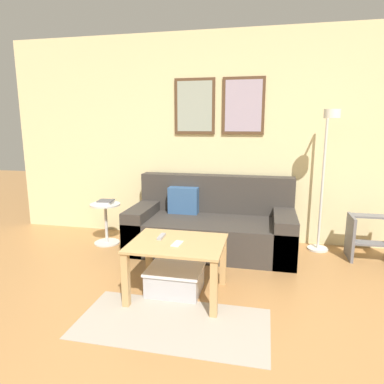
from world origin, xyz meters
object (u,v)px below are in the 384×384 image
object	(u,v)px
storage_bin	(175,280)
remote_control	(161,236)
step_stool	(371,237)
side_table	(106,220)
book_stack	(105,202)
couch	(212,226)
coffee_table	(177,253)
floor_lamp	(326,164)
cell_phone	(177,244)

from	to	relation	value
storage_bin	remote_control	bearing A→B (deg)	162.78
storage_bin	step_stool	world-z (taller)	step_stool
remote_control	step_stool	distance (m)	2.32
side_table	book_stack	distance (m)	0.22
side_table	book_stack	bearing A→B (deg)	131.47
storage_bin	remote_control	size ratio (longest dim) A/B	3.21
couch	step_stool	bearing A→B (deg)	1.39
remote_control	side_table	bearing A→B (deg)	135.66
coffee_table	floor_lamp	world-z (taller)	floor_lamp
book_stack	step_stool	size ratio (longest dim) A/B	0.43
cell_phone	side_table	bearing A→B (deg)	142.76
couch	coffee_table	distance (m)	1.17
floor_lamp	cell_phone	xyz separation A→B (m)	(-1.33, -1.31, -0.54)
couch	book_stack	distance (m)	1.33
coffee_table	book_stack	world-z (taller)	book_stack
remote_control	step_stool	size ratio (longest dim) A/B	0.31
couch	coffee_table	size ratio (longest dim) A/B	2.36
cell_phone	storage_bin	bearing A→B (deg)	123.24
couch	cell_phone	xyz separation A→B (m)	(-0.10, -1.21, 0.20)
couch	floor_lamp	distance (m)	1.45
coffee_table	side_table	size ratio (longest dim) A/B	1.57
cell_phone	couch	bearing A→B (deg)	90.90
storage_bin	floor_lamp	world-z (taller)	floor_lamp
coffee_table	remote_control	size ratio (longest dim) A/B	5.29
couch	book_stack	world-z (taller)	couch
couch	storage_bin	distance (m)	1.14
cell_phone	step_stool	size ratio (longest dim) A/B	0.29
floor_lamp	book_stack	world-z (taller)	floor_lamp
storage_bin	book_stack	world-z (taller)	book_stack
remote_control	cell_phone	bearing A→B (deg)	-36.62
floor_lamp	cell_phone	world-z (taller)	floor_lamp
storage_bin	step_stool	distance (m)	2.23
storage_bin	side_table	bearing A→B (deg)	138.45
coffee_table	cell_phone	xyz separation A→B (m)	(0.01, -0.05, 0.10)
remote_control	cell_phone	world-z (taller)	remote_control
book_stack	remote_control	world-z (taller)	book_stack
storage_bin	cell_phone	distance (m)	0.38
book_stack	cell_phone	world-z (taller)	book_stack
cell_phone	step_stool	distance (m)	2.24
couch	remote_control	distance (m)	1.13
storage_bin	step_stool	size ratio (longest dim) A/B	1.00
couch	step_stool	distance (m)	1.75
coffee_table	cell_phone	bearing A→B (deg)	-77.27
coffee_table	couch	bearing A→B (deg)	84.63
book_stack	coffee_table	bearing A→B (deg)	-41.88
storage_bin	book_stack	xyz separation A→B (m)	(-1.16, 1.03, 0.41)
book_stack	remote_control	xyz separation A→B (m)	(1.03, -0.99, -0.04)
storage_bin	book_stack	distance (m)	1.60
side_table	floor_lamp	bearing A→B (deg)	4.40
couch	floor_lamp	xyz separation A→B (m)	(1.24, 0.10, 0.75)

